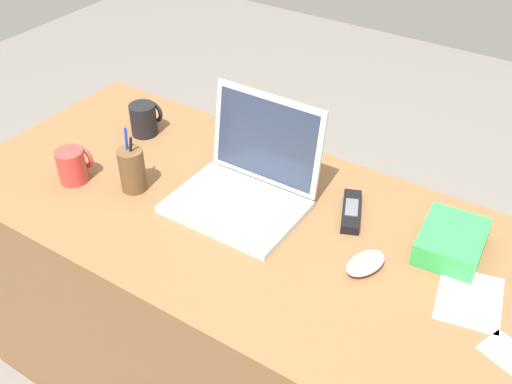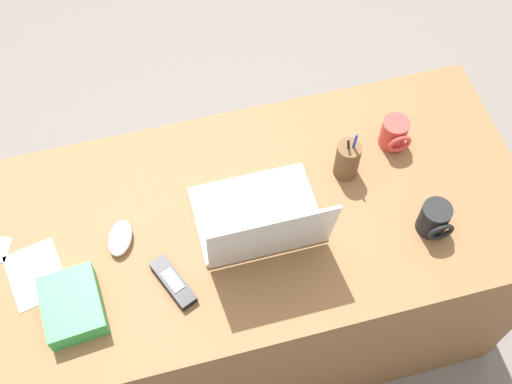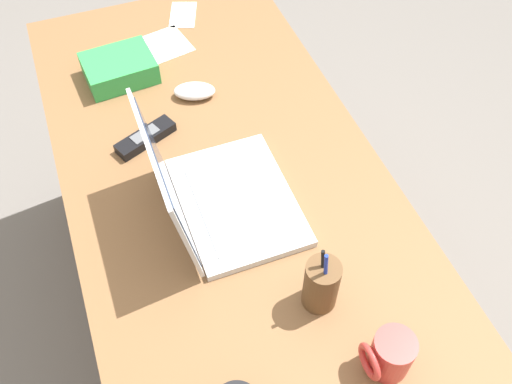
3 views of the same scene
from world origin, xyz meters
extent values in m
plane|color=slate|center=(0.00, 0.00, 0.00)|extent=(6.00, 6.00, 0.00)
cube|color=brown|center=(0.00, 0.00, 0.37)|extent=(1.56, 0.70, 0.75)
cube|color=silver|center=(-0.04, 0.00, 0.76)|extent=(0.32, 0.23, 0.02)
cube|color=silver|center=(-0.04, 0.02, 0.77)|extent=(0.26, 0.12, 0.00)
cube|color=silver|center=(-0.04, -0.07, 0.77)|extent=(0.09, 0.05, 0.00)
cube|color=silver|center=(-0.04, 0.14, 0.88)|extent=(0.31, 0.04, 0.23)
cube|color=#283347|center=(-0.04, 0.14, 0.88)|extent=(0.28, 0.03, 0.21)
ellipsoid|color=white|center=(0.32, -0.01, 0.76)|extent=(0.09, 0.12, 0.03)
cylinder|color=#C63833|center=(-0.47, -0.13, 0.79)|extent=(0.07, 0.07, 0.09)
torus|color=#C63833|center=(-0.47, -0.09, 0.80)|extent=(0.07, 0.01, 0.07)
cylinder|color=black|center=(-0.47, 0.15, 0.79)|extent=(0.08, 0.08, 0.10)
torus|color=black|center=(-0.47, 0.20, 0.80)|extent=(0.07, 0.01, 0.07)
cube|color=black|center=(0.21, 0.14, 0.76)|extent=(0.10, 0.16, 0.02)
cube|color=#595B60|center=(0.21, 0.14, 0.77)|extent=(0.05, 0.07, 0.00)
cylinder|color=brown|center=(-0.31, -0.07, 0.81)|extent=(0.07, 0.07, 0.12)
cylinder|color=#1933B2|center=(-0.32, -0.07, 0.85)|extent=(0.01, 0.02, 0.15)
cylinder|color=black|center=(-0.31, -0.07, 0.84)|extent=(0.03, 0.01, 0.14)
cube|color=green|center=(0.46, 0.15, 0.78)|extent=(0.15, 0.19, 0.06)
cube|color=white|center=(0.54, 0.03, 0.75)|extent=(0.16, 0.19, 0.00)
camera|label=1|loc=(0.64, -0.95, 1.69)|focal=42.17mm
camera|label=2|loc=(0.17, 0.81, 2.27)|focal=45.83mm
camera|label=3|loc=(-0.74, 0.22, 1.73)|focal=39.94mm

